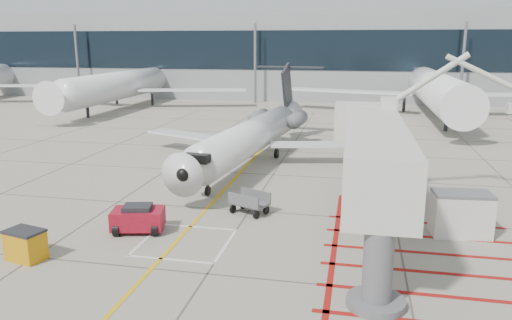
% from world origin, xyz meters
% --- Properties ---
extents(ground_plane, '(260.00, 260.00, 0.00)m').
position_xyz_m(ground_plane, '(0.00, 0.00, 0.00)').
color(ground_plane, gray).
rests_on(ground_plane, ground).
extents(regional_jet, '(24.61, 29.61, 7.18)m').
position_xyz_m(regional_jet, '(-2.45, 12.78, 3.59)').
color(regional_jet, silver).
rests_on(regional_jet, ground_plane).
extents(jet_bridge, '(8.93, 18.55, 7.38)m').
position_xyz_m(jet_bridge, '(6.67, 1.10, 3.69)').
color(jet_bridge, silver).
rests_on(jet_bridge, ground_plane).
extents(pushback_tug, '(2.81, 2.10, 1.47)m').
position_xyz_m(pushback_tug, '(-4.78, -0.15, 0.74)').
color(pushback_tug, maroon).
rests_on(pushback_tug, ground_plane).
extents(spill_bin, '(1.80, 1.41, 1.38)m').
position_xyz_m(spill_bin, '(-8.19, -4.23, 0.69)').
color(spill_bin, '#CA850B').
rests_on(spill_bin, ground_plane).
extents(baggage_cart, '(2.37, 1.98, 1.28)m').
position_xyz_m(baggage_cart, '(0.13, 3.60, 0.64)').
color(baggage_cart, '#545459').
rests_on(baggage_cart, ground_plane).
extents(ground_power_unit, '(2.88, 1.84, 2.17)m').
position_xyz_m(ground_power_unit, '(10.98, 2.66, 1.09)').
color(ground_power_unit, silver).
rests_on(ground_power_unit, ground_plane).
extents(cone_nose, '(0.40, 0.40, 0.56)m').
position_xyz_m(cone_nose, '(-4.29, 7.60, 0.28)').
color(cone_nose, '#E0570B').
rests_on(cone_nose, ground_plane).
extents(cone_side, '(0.39, 0.39, 0.54)m').
position_xyz_m(cone_side, '(0.51, 5.34, 0.27)').
color(cone_side, '#F2440C').
rests_on(cone_side, ground_plane).
extents(terminal_building, '(180.00, 28.00, 14.00)m').
position_xyz_m(terminal_building, '(10.00, 70.00, 7.00)').
color(terminal_building, gray).
rests_on(terminal_building, ground_plane).
extents(terminal_glass_band, '(180.00, 0.10, 6.00)m').
position_xyz_m(terminal_glass_band, '(10.00, 55.95, 8.00)').
color(terminal_glass_band, black).
rests_on(terminal_glass_band, ground_plane).
extents(bg_aircraft_b, '(34.62, 38.47, 11.54)m').
position_xyz_m(bg_aircraft_b, '(-27.37, 46.00, 5.77)').
color(bg_aircraft_b, silver).
rests_on(bg_aircraft_b, ground_plane).
extents(bg_aircraft_c, '(37.90, 42.11, 12.63)m').
position_xyz_m(bg_aircraft_c, '(15.02, 46.00, 6.32)').
color(bg_aircraft_c, silver).
rests_on(bg_aircraft_c, ground_plane).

